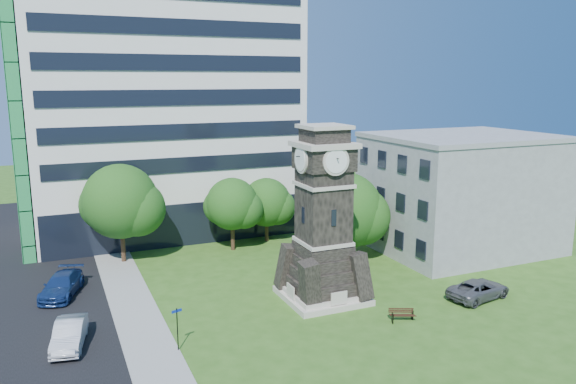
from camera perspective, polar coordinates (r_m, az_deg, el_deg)
name	(u,v)px	position (r m, az deg, el deg)	size (l,w,h in m)	color
ground	(295,316)	(37.55, 0.73, -12.47)	(160.00, 160.00, 0.00)	#2F5819
sidewalk	(135,310)	(39.63, -15.29, -11.53)	(3.00, 70.00, 0.06)	gray
clock_tower	(323,226)	(38.73, 3.59, -3.46)	(5.40, 5.40, 12.22)	beige
office_tall	(160,89)	(58.20, -12.84, 10.17)	(26.20, 15.11, 28.60)	white
office_low	(461,192)	(52.96, 17.15, 0.01)	(15.20, 12.20, 10.40)	#9C9FA2
car_street_mid	(69,334)	(35.71, -21.32, -13.29)	(1.58, 4.53, 1.49)	#B6B8BE
car_street_north	(62,285)	(43.66, -22.00, -8.77)	(2.13, 5.25, 1.52)	navy
car_east_lot	(479,289)	(42.25, 18.81, -9.33)	(2.26, 4.90, 1.36)	#545459
park_bench	(402,314)	(37.41, 11.51, -12.07)	(1.60, 0.43, 0.83)	black
street_sign	(177,324)	(33.11, -11.19, -13.06)	(0.62, 0.06, 2.57)	black
tree_nw	(122,204)	(48.60, -16.55, -1.15)	(6.86, 6.23, 8.36)	#332114
tree_nc	(233,206)	(50.38, -5.63, -1.40)	(5.15, 4.68, 6.60)	#332114
tree_ne	(267,204)	(52.98, -2.14, -1.20)	(5.06, 4.60, 6.10)	#332114
tree_east	(345,212)	(47.61, 5.82, -2.08)	(7.17, 6.52, 7.58)	#332114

